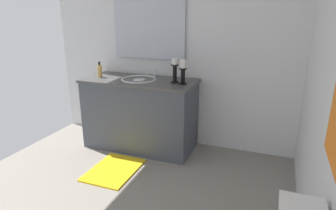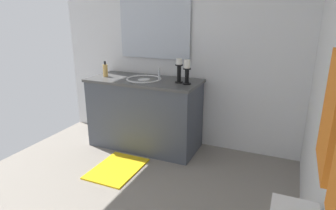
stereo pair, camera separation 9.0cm
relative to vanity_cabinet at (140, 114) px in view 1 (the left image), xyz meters
The scene contains 10 objects.
floor 1.13m from the vanity_cabinet, 13.31° to the left, with size 2.69×2.99×0.02m, color gray.
wall_back 2.17m from the vanity_cabinet, 59.59° to the left, with size 2.69×0.04×2.45m, color white.
wall_left 0.91m from the vanity_cabinet, 143.47° to the left, with size 0.04×2.99×2.45m, color white.
vanity_cabinet is the anchor object (origin of this frame).
sink_basin 0.37m from the vanity_cabinet, 90.00° to the left, with size 0.40×0.40×0.24m.
mirror 0.98m from the vanity_cabinet, behind, with size 0.02×0.88×0.67m, color silver.
candle_holder_tall 0.75m from the vanity_cabinet, 87.06° to the left, with size 0.09×0.09×0.26m.
candle_holder_short 0.69m from the vanity_cabinet, 90.30° to the left, with size 0.09×0.09×0.26m.
soap_bottle 0.68m from the vanity_cabinet, 84.86° to the right, with size 0.06×0.06×0.18m.
bath_mat 0.74m from the vanity_cabinet, ahead, with size 0.60×0.44×0.02m, color yellow.
Camera 1 is at (1.83, 1.20, 1.52)m, focal length 30.89 mm.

